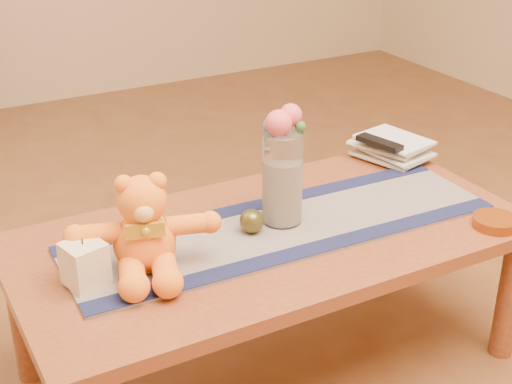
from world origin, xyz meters
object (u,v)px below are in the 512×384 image
pillar_candle (85,264)px  book_bottom (375,163)px  teddy_bear (143,224)px  amber_dish (495,222)px  tv_remote (379,143)px  bronze_ball (252,221)px  glass_vase (282,178)px

pillar_candle → book_bottom: pillar_candle is taller
teddy_bear → book_bottom: (0.89, 0.24, -0.12)m
amber_dish → book_bottom: bearing=94.1°
teddy_bear → amber_dish: (0.92, -0.25, -0.11)m
tv_remote → amber_dish: 0.49m
tv_remote → teddy_bear: bearing=-179.9°
pillar_candle → tv_remote: pillar_candle is taller
teddy_bear → book_bottom: bearing=31.2°
bronze_ball → book_bottom: (0.57, 0.21, -0.03)m
teddy_bear → bronze_ball: (0.31, 0.03, -0.09)m
glass_vase → tv_remote: glass_vase is taller
pillar_candle → bronze_ball: size_ratio=1.63×
bronze_ball → tv_remote: (0.58, 0.20, 0.04)m
teddy_bear → glass_vase: (0.42, 0.05, 0.01)m
pillar_candle → amber_dish: size_ratio=0.87×
book_bottom → teddy_bear: bearing=177.7°
pillar_candle → bronze_ball: 0.47m
pillar_candle → bronze_ball: pillar_candle is taller
tv_remote → amber_dish: tv_remote is taller
pillar_candle → book_bottom: size_ratio=0.48×
tv_remote → glass_vase: bearing=-173.1°
tv_remote → amber_dish: (0.03, -0.48, -0.07)m
pillar_candle → tv_remote: 1.07m
book_bottom → tv_remote: (0.00, -0.01, 0.07)m
pillar_candle → book_bottom: (1.04, 0.25, -0.05)m
teddy_bear → glass_vase: bearing=22.4°
glass_vase → amber_dish: size_ratio=2.10×
glass_vase → pillar_candle: bearing=-174.9°
tv_remote → bronze_ball: bearing=-175.2°
pillar_candle → tv_remote: size_ratio=0.67×
teddy_bear → glass_vase: 0.42m
bronze_ball → amber_dish: size_ratio=0.53×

